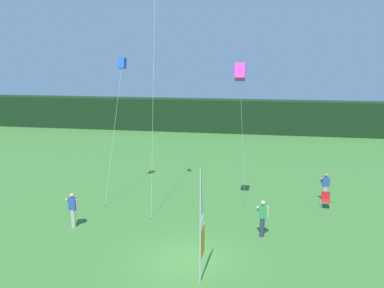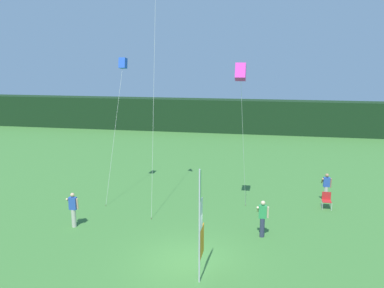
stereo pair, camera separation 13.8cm
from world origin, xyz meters
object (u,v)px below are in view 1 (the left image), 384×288
(banner_flag, at_px, (202,226))
(person_near_banner, at_px, (325,187))
(person_mid_field, at_px, (262,217))
(folding_chair, at_px, (326,199))
(kite_magenta_box_1, at_px, (240,72))
(kite_blue_box_2, at_px, (122,64))
(person_far_left, at_px, (73,209))

(banner_flag, xyz_separation_m, person_near_banner, (5.69, 9.41, -1.17))
(person_mid_field, relative_size, folding_chair, 1.97)
(person_near_banner, xyz_separation_m, kite_magenta_box_1, (-4.84, -2.75, 6.50))
(person_near_banner, height_order, folding_chair, person_near_banner)
(person_near_banner, relative_size, kite_magenta_box_1, 0.21)
(banner_flag, height_order, person_near_banner, banner_flag)
(person_near_banner, bearing_deg, kite_blue_box_2, -177.20)
(folding_chair, relative_size, kite_magenta_box_1, 0.11)
(person_far_left, xyz_separation_m, folding_chair, (12.47, 4.91, -0.42))
(person_near_banner, bearing_deg, person_mid_field, -123.19)
(banner_flag, relative_size, person_mid_field, 2.47)
(folding_chair, bearing_deg, person_mid_field, -128.16)
(person_far_left, bearing_deg, kite_magenta_box_1, 22.36)
(kite_blue_box_2, bearing_deg, person_far_left, -98.67)
(person_mid_field, distance_m, person_far_left, 9.08)
(person_near_banner, bearing_deg, kite_magenta_box_1, -150.40)
(person_near_banner, height_order, person_far_left, person_far_left)
(person_near_banner, height_order, kite_magenta_box_1, kite_magenta_box_1)
(person_near_banner, xyz_separation_m, folding_chair, (-0.09, -1.01, -0.39))
(kite_magenta_box_1, bearing_deg, person_mid_field, -62.57)
(person_near_banner, distance_m, person_mid_field, 6.39)
(person_near_banner, distance_m, kite_blue_box_2, 13.61)
(banner_flag, xyz_separation_m, kite_magenta_box_1, (0.85, 6.66, 5.33))
(folding_chair, height_order, kite_magenta_box_1, kite_magenta_box_1)
(person_near_banner, bearing_deg, person_far_left, -154.74)
(person_mid_field, bearing_deg, kite_blue_box_2, 149.95)
(folding_chair, bearing_deg, person_near_banner, 84.97)
(folding_chair, xyz_separation_m, kite_blue_box_2, (-11.65, 0.43, 7.25))
(person_near_banner, xyz_separation_m, person_far_left, (-12.55, -5.92, 0.03))
(person_far_left, height_order, folding_chair, person_far_left)
(banner_flag, xyz_separation_m, person_far_left, (-6.86, 3.49, -1.14))
(kite_magenta_box_1, bearing_deg, kite_blue_box_2, 162.49)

